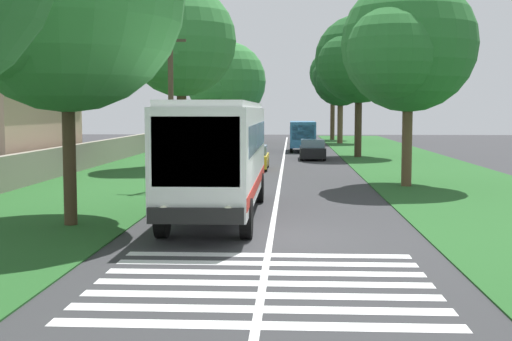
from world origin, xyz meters
name	(u,v)px	position (x,y,z in m)	size (l,w,h in m)	color
ground	(271,237)	(0.00, 0.00, 0.00)	(160.00, 160.00, 0.00)	#333335
grass_verge_left	(115,180)	(15.00, 8.20, 0.02)	(120.00, 8.00, 0.04)	#235623
grass_verge_right	(449,182)	(15.00, -8.20, 0.02)	(120.00, 8.00, 0.04)	#235623
centre_line	(280,181)	(15.00, 0.00, 0.00)	(110.00, 0.16, 0.01)	silver
coach_bus	(219,151)	(3.71, 1.80, 2.15)	(11.16, 2.62, 3.73)	white
zebra_crossing	(263,283)	(-5.02, 0.00, 0.00)	(5.85, 6.80, 0.01)	silver
trailing_car_0	(253,158)	(21.62, 1.70, 0.67)	(4.30, 1.78, 1.43)	gold
trailing_car_1	(312,150)	(30.06, -2.05, 0.67)	(4.30, 1.78, 1.43)	black
trailing_minibus_0	(303,133)	(39.65, -1.50, 1.55)	(6.00, 2.14, 2.53)	teal
roadside_tree_left_1	(63,0)	(1.80, 6.21, 6.71)	(8.52, 7.04, 10.39)	#4C3826
roadside_tree_left_2	(179,44)	(22.42, 6.18, 7.39)	(7.72, 6.58, 10.83)	#4C3826
roadside_tree_left_3	(232,88)	(52.81, 5.64, 5.81)	(8.14, 6.46, 9.15)	#3D2D1E
roadside_tree_left_4	(225,84)	(40.62, 5.19, 5.77)	(7.97, 6.84, 9.33)	brown
roadside_tree_right_0	(356,62)	(32.45, -5.30, 7.00)	(7.95, 6.44, 10.39)	#3D2D1E
roadside_tree_right_1	(405,49)	(12.84, -5.62, 6.23)	(7.38, 6.06, 9.40)	brown
roadside_tree_right_2	(339,80)	(53.63, -5.51, 6.66)	(6.54, 5.78, 9.66)	brown
roadside_tree_right_4	(332,74)	(62.33, -5.23, 7.68)	(6.33, 5.46, 10.53)	#4C3826
utility_pole	(171,105)	(11.72, 4.79, 3.72)	(0.24, 1.40, 7.09)	#473828
roadside_wall	(79,157)	(20.00, 11.60, 0.80)	(70.00, 0.40, 1.51)	gray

